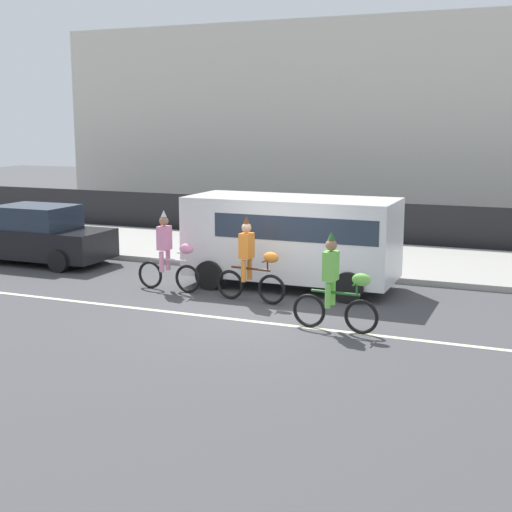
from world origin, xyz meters
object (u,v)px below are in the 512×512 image
object	(u,v)px
parade_cyclist_pink	(169,256)
parked_car_black	(39,236)
parade_cyclist_lime	(336,288)
parade_cyclist_orange	(251,265)
parked_van_white	(294,235)

from	to	relation	value
parade_cyclist_pink	parked_car_black	bearing A→B (deg)	162.64
parade_cyclist_pink	parked_car_black	size ratio (longest dim) A/B	0.47
parade_cyclist_pink	parade_cyclist_lime	size ratio (longest dim) A/B	1.00
parade_cyclist_orange	parade_cyclist_lime	distance (m)	2.78
parked_van_white	parade_cyclist_pink	bearing A→B (deg)	-150.41
parked_car_black	parade_cyclist_lime	bearing A→B (deg)	-18.81
parade_cyclist_orange	parade_cyclist_lime	world-z (taller)	same
parade_cyclist_lime	parked_van_white	world-z (taller)	parked_van_white
parade_cyclist_orange	parade_cyclist_pink	bearing A→B (deg)	173.73
parade_cyclist_pink	parked_van_white	distance (m)	3.03
parade_cyclist_orange	parked_car_black	xyz separation A→B (m)	(-7.27, 1.82, -0.06)
parade_cyclist_pink	parade_cyclist_orange	world-z (taller)	same
parade_cyclist_orange	parade_cyclist_lime	xyz separation A→B (m)	(2.36, -1.46, 0.00)
parade_cyclist_lime	parked_car_black	xyz separation A→B (m)	(-9.63, 3.28, -0.06)
parade_cyclist_lime	parade_cyclist_pink	bearing A→B (deg)	159.62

